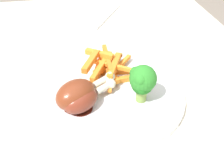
% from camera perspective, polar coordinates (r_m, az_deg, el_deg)
% --- Properties ---
extents(dining_table, '(1.08, 0.81, 0.74)m').
position_cam_1_polar(dining_table, '(0.60, -3.60, -9.42)').
color(dining_table, silver).
rests_on(dining_table, ground_plane).
extents(dinner_plate, '(0.28, 0.28, 0.01)m').
position_cam_1_polar(dinner_plate, '(0.51, 0.00, -2.34)').
color(dinner_plate, silver).
rests_on(dinner_plate, dining_table).
extents(broccoli_floret_front, '(0.05, 0.05, 0.07)m').
position_cam_1_polar(broccoli_floret_front, '(0.46, 6.55, 1.16)').
color(broccoli_floret_front, '#74A260').
rests_on(broccoli_floret_front, dinner_plate).
extents(broccoli_floret_middle, '(0.04, 0.04, 0.06)m').
position_cam_1_polar(broccoli_floret_middle, '(0.46, 6.50, -0.13)').
color(broccoli_floret_middle, '#7FA04A').
rests_on(broccoli_floret_middle, dinner_plate).
extents(carrot_fries_pile, '(0.14, 0.11, 0.04)m').
position_cam_1_polar(carrot_fries_pile, '(0.54, -1.00, 3.61)').
color(carrot_fries_pile, orange).
rests_on(carrot_fries_pile, dinner_plate).
extents(chicken_drumstick_near, '(0.10, 0.12, 0.05)m').
position_cam_1_polar(chicken_drumstick_near, '(0.46, -7.51, -2.12)').
color(chicken_drumstick_near, '#501D0F').
rests_on(chicken_drumstick_near, dinner_plate).
extents(chicken_drumstick_far, '(0.09, 0.11, 0.04)m').
position_cam_1_polar(chicken_drumstick_far, '(0.46, -6.33, -3.25)').
color(chicken_drumstick_far, '#501B12').
rests_on(chicken_drumstick_far, dinner_plate).
extents(fork, '(0.17, 0.11, 0.00)m').
position_cam_1_polar(fork, '(0.84, -1.00, 14.51)').
color(fork, silver).
rests_on(fork, dining_table).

